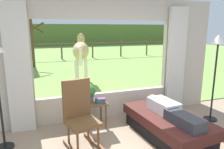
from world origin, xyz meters
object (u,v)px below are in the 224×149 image
Objects in this scene: floor_lamp_right at (217,52)px; horse at (81,51)px; side_table at (95,106)px; pasture_tree at (30,41)px; book_stack at (100,100)px; reclining_person at (170,110)px; rocking_chair at (80,115)px; recliner_sofa at (167,125)px; potted_plant at (90,92)px.

horse is at bearing 116.53° from floor_lamp_right.
horse reaches higher than side_table.
book_stack is at bearing -78.99° from pasture_tree.
side_table is at bearing 137.39° from reclining_person.
rocking_chair is 0.62× the size of floor_lamp_right.
recliner_sofa is 1.82m from floor_lamp_right.
pasture_tree reaches higher than horse.
pasture_tree reaches higher than recliner_sofa.
reclining_person is 1.42m from side_table.
side_table is 2.69m from floor_lamp_right.
floor_lamp_right is at bearing -12.54° from potted_plant.
floor_lamp_right is at bearing -12.86° from rocking_chair.
rocking_chair is at bearing 164.44° from reclining_person.
side_table is 0.17m from book_stack.
potted_plant is at bearing 167.46° from floor_lamp_right.
rocking_chair is 0.72m from side_table.
floor_lamp_right is (1.29, 0.31, 1.24)m from recliner_sofa.
pasture_tree reaches higher than potted_plant.
book_stack is (0.17, -0.12, -0.14)m from potted_plant.
rocking_chair is at bearing -83.12° from pasture_tree.
rocking_chair is at bearing -89.22° from horse.
pasture_tree is at bearing 126.49° from horse.
side_table is 0.29× the size of floor_lamp_right.
horse is at bearing 93.68° from reclining_person.
horse is (0.41, 3.54, 0.73)m from side_table.
horse is 0.66× the size of pasture_tree.
floor_lamp_right is 0.66× the size of pasture_tree.
pasture_tree is at bearing 101.01° from book_stack.
potted_plant reaches higher than book_stack.
side_table is at bearing 139.04° from recliner_sofa.
recliner_sofa is at bearing -68.58° from horse.
pasture_tree is at bearing 101.15° from reclining_person.
rocking_chair is 4.25m from horse.
pasture_tree is at bearing 115.54° from floor_lamp_right.
floor_lamp_right is at bearing -51.46° from horse.
reclining_person reaches higher than side_table.
floor_lamp_right is at bearing 9.73° from reclining_person.
potted_plant is at bearing 48.73° from rocking_chair.
recliner_sofa is 0.98× the size of horse.
side_table reaches higher than recliner_sofa.
potted_plant is at bearing 143.13° from side_table.
horse is 4.32m from pasture_tree.
pasture_tree is (-1.79, 3.93, 0.17)m from horse.
recliner_sofa is at bearing -35.43° from potted_plant.
potted_plant is at bearing -80.08° from pasture_tree.
side_table is 3.63m from horse.
book_stack is 7.71m from pasture_tree.
rocking_chair is at bearing -133.32° from book_stack.
floor_lamp_right reaches higher than book_stack.
potted_plant is 7.54m from pasture_tree.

